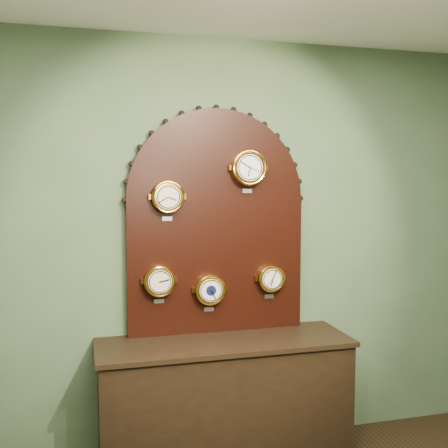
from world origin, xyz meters
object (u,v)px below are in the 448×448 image
object	(u,v)px
hygrometer	(159,281)
tide_clock	(271,278)
display_board	(216,215)
barometer	(210,290)
arabic_clock	(249,168)
shop_counter	(225,405)
roman_clock	(168,197)

from	to	relation	value
hygrometer	tide_clock	xyz separation A→B (m)	(0.76, 0.00, -0.02)
display_board	hygrometer	world-z (taller)	display_board
display_board	hygrometer	distance (m)	0.58
barometer	arabic_clock	bearing A→B (deg)	-0.13
arabic_clock	hygrometer	distance (m)	0.95
shop_counter	barometer	distance (m)	0.75
hygrometer	tide_clock	world-z (taller)	hygrometer
shop_counter	arabic_clock	xyz separation A→B (m)	(0.21, 0.15, 1.54)
display_board	arabic_clock	distance (m)	0.38
barometer	tide_clock	distance (m)	0.43
arabic_clock	barometer	distance (m)	0.85
arabic_clock	barometer	bearing A→B (deg)	179.87
display_board	arabic_clock	size ratio (longest dim) A/B	5.30
arabic_clock	tide_clock	size ratio (longest dim) A/B	1.21
shop_counter	arabic_clock	bearing A→B (deg)	36.74
roman_clock	hygrometer	size ratio (longest dim) A/B	1.02
hygrometer	tide_clock	size ratio (longest dim) A/B	1.08
display_board	tide_clock	xyz separation A→B (m)	(0.37, -0.07, -0.44)
display_board	tide_clock	distance (m)	0.58
barometer	roman_clock	bearing A→B (deg)	179.99
display_board	roman_clock	distance (m)	0.37
display_board	barometer	distance (m)	0.50
roman_clock	hygrometer	distance (m)	0.55
shop_counter	tide_clock	distance (m)	0.88
shop_counter	tide_clock	size ratio (longest dim) A/B	6.70
arabic_clock	barometer	size ratio (longest dim) A/B	1.12
hygrometer	barometer	world-z (taller)	hygrometer
hygrometer	tide_clock	distance (m)	0.76
shop_counter	hygrometer	bearing A→B (deg)	158.80
barometer	tide_clock	world-z (taller)	tide_clock
shop_counter	tide_clock	world-z (taller)	tide_clock
arabic_clock	tide_clock	bearing A→B (deg)	0.47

